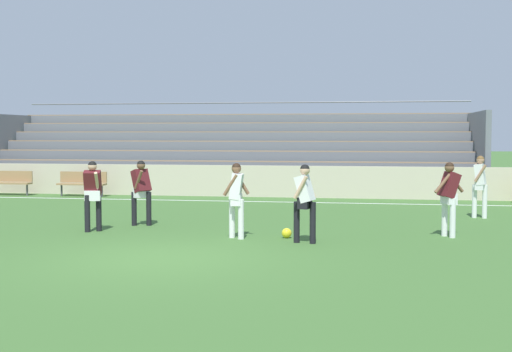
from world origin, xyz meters
TOP-DOWN VIEW (x-y plane):
  - ground_plane at (0.00, 0.00)m, footprint 160.00×160.00m
  - field_line_sideline at (0.00, 10.77)m, footprint 44.00×0.12m
  - sideline_wall at (0.00, 12.51)m, footprint 48.00×0.16m
  - bleacher_stand at (-2.13, 15.86)m, footprint 20.13×5.45m
  - bench_centre_sideline at (-6.64, 11.65)m, footprint 1.80×0.40m
  - bench_far_left at (-9.56, 11.65)m, footprint 1.80×0.40m
  - player_white_deep_cover at (0.91, 2.62)m, footprint 0.53×0.45m
  - player_white_wide_right at (2.45, 2.23)m, footprint 0.48×0.55m
  - player_dark_dropping_back at (-2.61, 3.10)m, footprint 0.47×0.62m
  - player_white_trailing_run at (6.71, 7.32)m, footprint 0.40×0.56m
  - player_dark_wide_left at (-1.85, 4.31)m, footprint 0.54×0.68m
  - player_dark_on_ball at (5.52, 3.63)m, footprint 0.70×0.51m
  - soccer_ball at (1.99, 2.86)m, footprint 0.22×0.22m

SIDE VIEW (x-z plane):
  - ground_plane at x=0.00m, z-range 0.00..0.00m
  - field_line_sideline at x=0.00m, z-range 0.00..0.01m
  - soccer_ball at x=1.99m, z-range 0.00..0.22m
  - bench_centre_sideline at x=-6.64m, z-range 0.10..1.00m
  - bench_far_left at x=-9.56m, z-range 0.10..1.00m
  - sideline_wall at x=0.00m, z-range 0.00..1.14m
  - player_dark_wide_left at x=-1.85m, z-range 0.15..1.78m
  - player_dark_dropping_back at x=-2.61m, z-range 0.16..1.81m
  - player_white_deep_cover at x=0.91m, z-range 0.16..1.81m
  - player_white_wide_right at x=2.45m, z-range 0.16..1.81m
  - player_dark_on_ball at x=5.52m, z-range 0.16..1.83m
  - player_white_trailing_run at x=6.71m, z-range 0.17..1.86m
  - bleacher_stand at x=-2.13m, z-range -0.21..3.49m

